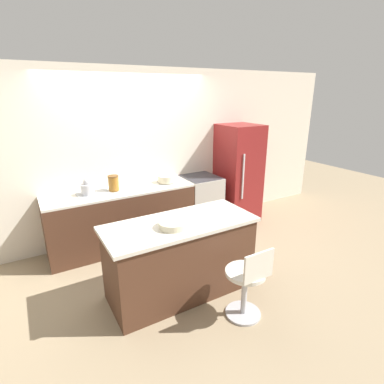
# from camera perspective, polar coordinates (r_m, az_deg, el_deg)

# --- Properties ---
(ground_plane) EXTENTS (14.00, 14.00, 0.00)m
(ground_plane) POSITION_cam_1_polar(r_m,az_deg,el_deg) (4.62, -7.54, -10.61)
(ground_plane) COLOR #998466
(wall_back) EXTENTS (8.00, 0.06, 2.60)m
(wall_back) POSITION_cam_1_polar(r_m,az_deg,el_deg) (4.76, -11.37, 6.80)
(wall_back) COLOR silver
(wall_back) RESTS_ON ground_plane
(back_counter) EXTENTS (2.14, 0.61, 0.89)m
(back_counter) POSITION_cam_1_polar(r_m,az_deg,el_deg) (4.61, -13.07, -4.88)
(back_counter) COLOR #4C2D1E
(back_counter) RESTS_ON ground_plane
(kitchen_island) EXTENTS (1.69, 0.72, 0.89)m
(kitchen_island) POSITION_cam_1_polar(r_m,az_deg,el_deg) (3.50, -2.20, -12.34)
(kitchen_island) COLOR #4C2D1E
(kitchen_island) RESTS_ON ground_plane
(oven_range) EXTENTS (0.58, 0.63, 0.89)m
(oven_range) POSITION_cam_1_polar(r_m,az_deg,el_deg) (5.14, 1.64, -1.89)
(oven_range) COLOR #B7B2A8
(oven_range) RESTS_ON ground_plane
(refrigerator) EXTENTS (0.65, 0.70, 1.71)m
(refrigerator) POSITION_cam_1_polar(r_m,az_deg,el_deg) (5.42, 8.78, 3.55)
(refrigerator) COLOR maroon
(refrigerator) RESTS_ON ground_plane
(stool_chair) EXTENTS (0.41, 0.41, 0.83)m
(stool_chair) POSITION_cam_1_polar(r_m,az_deg,el_deg) (3.22, 10.41, -16.86)
(stool_chair) COLOR #B7B7BC
(stool_chair) RESTS_ON ground_plane
(kettle) EXTENTS (0.18, 0.18, 0.23)m
(kettle) POSITION_cam_1_polar(r_m,az_deg,el_deg) (4.34, -19.27, 0.70)
(kettle) COLOR silver
(kettle) RESTS_ON back_counter
(mixing_bowl) EXTENTS (0.27, 0.27, 0.10)m
(mixing_bowl) POSITION_cam_1_polar(r_m,az_deg,el_deg) (4.71, -4.89, 2.54)
(mixing_bowl) COLOR beige
(mixing_bowl) RESTS_ON back_counter
(canister_jar) EXTENTS (0.15, 0.15, 0.22)m
(canister_jar) POSITION_cam_1_polar(r_m,az_deg,el_deg) (4.41, -14.72, 1.67)
(canister_jar) COLOR #9E6623
(canister_jar) RESTS_ON back_counter
(fruit_bowl) EXTENTS (0.31, 0.31, 0.07)m
(fruit_bowl) POSITION_cam_1_polar(r_m,az_deg,el_deg) (3.16, -3.64, -6.16)
(fruit_bowl) COLOR beige
(fruit_bowl) RESTS_ON kitchen_island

